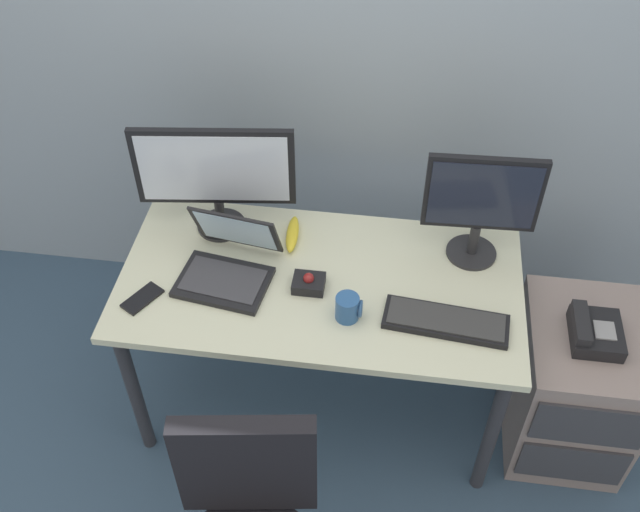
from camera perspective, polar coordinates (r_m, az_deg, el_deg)
ground_plane at (r=3.13m, az=0.00°, el=-10.97°), size 8.00×8.00×0.00m
back_wall at (r=2.73m, az=2.12°, el=19.08°), size 6.00×0.10×2.80m
desk at (r=2.62m, az=0.00°, el=-3.13°), size 1.41×0.72×0.72m
file_cabinet at (r=2.95m, az=19.00°, el=-9.46°), size 0.42×0.53×0.60m
desk_phone at (r=2.69m, az=20.52°, el=-5.54°), size 0.17×0.20×0.09m
monitor_main at (r=2.62m, az=-8.18°, el=6.42°), size 0.57×0.18×0.44m
monitor_side at (r=2.54m, az=12.44°, el=4.11°), size 0.39×0.18×0.43m
keyboard at (r=2.45m, az=9.75°, el=-5.02°), size 0.42×0.17×0.03m
laptop at (r=2.57m, az=-7.16°, el=-0.52°), size 0.35×0.35×0.23m
trackball_mouse at (r=2.52m, az=-0.88°, el=-2.10°), size 0.11×0.09×0.07m
coffee_mug at (r=2.42m, az=2.20°, el=-4.04°), size 0.09×0.08×0.09m
cell_phone at (r=2.57m, az=-13.64°, el=-3.22°), size 0.13×0.16×0.01m
banana at (r=2.70m, az=-2.16°, el=1.72°), size 0.06×0.19×0.04m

